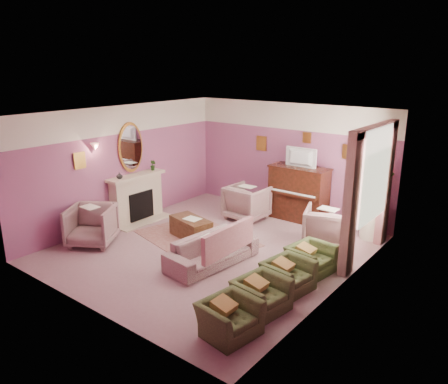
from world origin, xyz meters
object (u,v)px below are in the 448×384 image
Objects in this scene: piano at (299,194)px; floral_armchair_right at (327,225)px; floral_armchair_left at (247,201)px; olive_chair_c at (288,271)px; sofa at (212,245)px; olive_chair_a at (229,313)px; floral_armchair_front at (91,223)px; olive_chair_d at (311,255)px; olive_chair_b at (262,290)px; side_table at (372,223)px; coffee_table at (191,228)px; television at (299,156)px.

floral_armchair_right is (1.30, -1.13, -0.18)m from piano.
olive_chair_c is (2.59, -2.46, -0.12)m from floral_armchair_left.
sofa reaches higher than olive_chair_a.
floral_armchair_front is 4.59m from olive_chair_d.
olive_chair_b is at bearing -90.00° from olive_chair_c.
olive_chair_a is 4.79m from side_table.
coffee_table is at bearing 152.09° from olive_chair_b.
coffee_table is 2.86m from olive_chair_d.
floral_armchair_left is (-1.00, -0.77, -0.18)m from piano.
olive_chair_a is at bearing -71.89° from piano.
coffee_table is at bearing -117.05° from television.
olive_chair_c is at bearing 90.00° from olive_chair_a.
side_table is (1.89, -0.09, -0.30)m from piano.
floral_armchair_front is (-2.62, -0.84, 0.09)m from sofa.
olive_chair_d is at bearing -97.37° from side_table.
coffee_table is 1.25× the size of olive_chair_b.
piano is at bearing 116.26° from olive_chair_c.
television is at bearing 116.62° from olive_chair_c.
sofa is (-0.06, -3.25, -0.27)m from piano.
floral_armchair_front is 6.08m from side_table.
floral_armchair_right is 1.20m from side_table.
television is 0.85× the size of floral_armchair_right.
floral_armchair_left is 1.17× the size of olive_chair_c.
olive_chair_a is (1.59, -4.81, -1.25)m from television.
floral_armchair_right is at bearing -39.65° from television.
sofa is at bearing 17.75° from floral_armchair_front.
television reaches higher than side_table.
sofa is 2.37× the size of olive_chair_d.
coffee_table is at bearing -151.36° from floral_armchair_right.
floral_armchair_left is (-0.94, 2.49, 0.09)m from sofa.
piano is 1.75× the size of olive_chair_d.
olive_chair_d is (2.86, 0.13, 0.12)m from coffee_table.
television is at bearing 140.35° from floral_armchair_right.
coffee_table is 2.94m from olive_chair_c.
side_table is at bearing 86.41° from olive_chair_a.
olive_chair_d is (0.29, -1.28, -0.12)m from floral_armchair_right.
floral_armchair_right is 4.96m from floral_armchair_front.
floral_armchair_right is 1.17× the size of olive_chair_b.
piano is at bearing 108.11° from olive_chair_a.
sofa is 1.83m from olive_chair_b.
olive_chair_c and olive_chair_d have the same top height.
olive_chair_a is (2.59, -4.10, -0.12)m from floral_armchair_left.
coffee_table is 3.69m from olive_chair_a.
side_table is (4.57, 4.01, -0.12)m from floral_armchair_front.
television reaches higher than olive_chair_d.
olive_chair_b and olive_chair_c have the same top height.
floral_armchair_right reaches higher than olive_chair_a.
coffee_table is at bearing -177.46° from olive_chair_d.
olive_chair_c is (1.59, -3.17, -1.25)m from television.
olive_chair_d is (1.59, -2.40, -0.30)m from piano.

